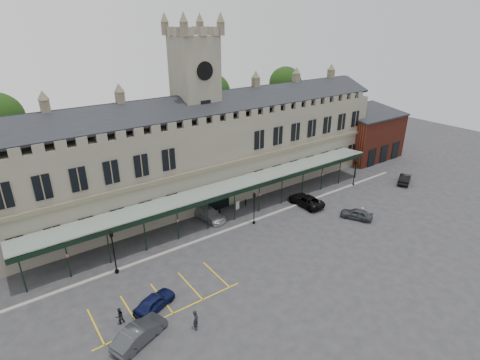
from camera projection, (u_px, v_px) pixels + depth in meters
ground at (270, 245)px, 42.91m from camera, size 140.00×140.00×0.00m
station_building at (199, 154)px, 52.25m from camera, size 60.00×10.36×17.30m
clock_tower at (196, 107)px, 49.70m from camera, size 5.60×5.60×24.80m
canopy at (233, 202)px, 47.53m from camera, size 50.00×4.10×4.30m
brick_annex at (367, 135)px, 69.20m from camera, size 12.40×8.36×9.23m
kerb at (242, 225)px, 46.99m from camera, size 60.00×0.40×0.12m
parking_markings at (164, 301)px, 34.27m from camera, size 16.00×6.00×0.01m
tree_behind_mid at (212, 93)px, 60.83m from camera, size 6.00×6.00×16.00m
tree_behind_right at (285, 84)px, 69.42m from camera, size 6.00×6.00×16.00m
lamp_post_left at (113, 248)px, 36.97m from camera, size 0.48×0.48×5.06m
lamp_post_mid at (254, 205)px, 46.38m from camera, size 0.41×0.41×4.38m
lamp_post_right at (355, 170)px, 57.43m from camera, size 0.40×0.40×4.20m
traffic_cone at (363, 209)px, 50.24m from camera, size 0.47×0.47×0.75m
sign_board at (238, 205)px, 50.78m from camera, size 0.65×0.21×1.13m
bollard_left at (220, 212)px, 49.21m from camera, size 0.17×0.17×0.98m
bollard_right at (245, 202)px, 51.84m from camera, size 0.17×0.17×0.96m
car_left_a at (154, 302)px, 33.21m from camera, size 4.43×3.06×1.40m
car_left_b at (140, 333)px, 29.73m from camera, size 5.08×3.29×1.58m
car_taxi at (209, 214)px, 48.23m from camera, size 2.79×5.41×1.50m
car_van at (306, 200)px, 51.82m from camera, size 2.63×5.45×1.50m
car_right_a at (357, 214)px, 48.31m from camera, size 3.32×4.33×1.38m
car_right_b at (405, 179)px, 58.93m from camera, size 4.72×3.34×1.48m
person_a at (196, 320)px, 30.88m from camera, size 0.72×0.82×1.89m
person_b at (119, 316)px, 31.50m from camera, size 0.79×0.64×1.53m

